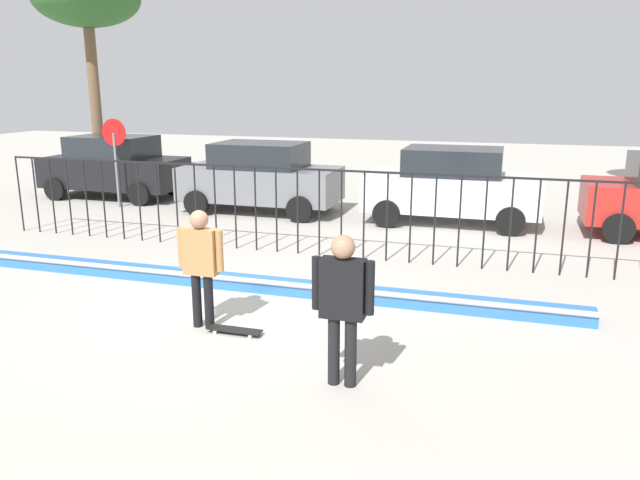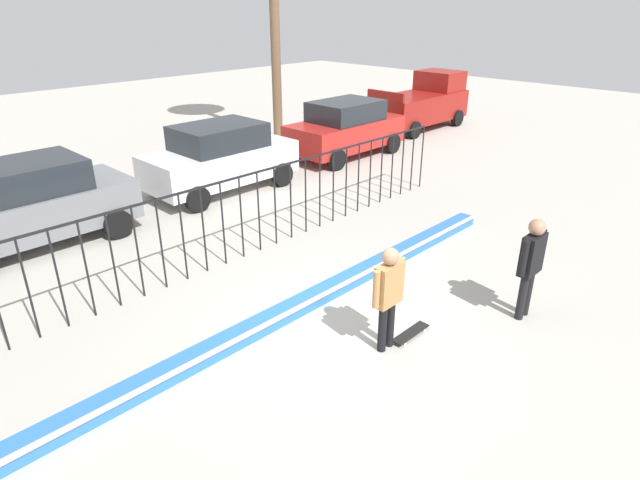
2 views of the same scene
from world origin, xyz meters
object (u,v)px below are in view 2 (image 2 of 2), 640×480
skateboard (411,333)px  parked_car_gray (29,204)px  skateboarder (388,290)px  parked_car_red (346,128)px  camera_operator (531,260)px  parked_car_white (220,157)px  pickup_truck (422,103)px

skateboard → parked_car_gray: 8.66m
skateboarder → skateboard: skateboarder is taller
parked_car_red → skateboarder: bearing=-130.2°
camera_operator → parked_car_red: bearing=-105.5°
skateboarder → skateboard: (0.54, -0.11, -0.98)m
camera_operator → parked_car_gray: size_ratio=0.42×
parked_car_gray → camera_operator: bearing=-64.3°
skateboarder → parked_car_white: parked_car_white is taller
parked_car_gray → parked_car_red: 10.36m
parked_car_white → skateboard: bearing=-102.0°
skateboarder → parked_car_white: (2.76, 8.09, -0.07)m
skateboard → camera_operator: 2.35m
parked_car_gray → parked_car_white: size_ratio=1.00×
skateboarder → parked_car_red: size_ratio=0.40×
camera_operator → pickup_truck: pickup_truck is taller
skateboard → parked_car_red: parked_car_red is taller
skateboarder → pickup_truck: size_ratio=0.37×
camera_operator → parked_car_white: bearing=-76.3°
skateboard → camera_operator: bearing=-23.3°
camera_operator → parked_car_gray: bearing=-46.4°
pickup_truck → skateboard: bearing=-150.0°
parked_car_white → parked_car_red: bearing=2.3°
camera_operator → parked_car_red: size_ratio=0.42×
parked_car_gray → pickup_truck: size_ratio=0.91×
parked_car_gray → parked_car_white: (5.15, 0.10, 0.00)m
parked_car_red → pickup_truck: size_ratio=0.91×
skateboarder → pickup_truck: 16.15m
pickup_truck → parked_car_white: bearing=179.3°
skateboard → parked_car_red: size_ratio=0.19×
skateboarder → skateboard: 1.13m
skateboard → parked_car_white: bearing=80.4°
parked_car_gray → skateboard: bearing=-72.1°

